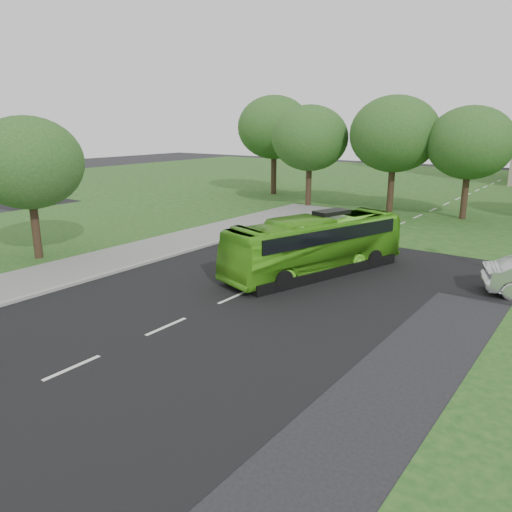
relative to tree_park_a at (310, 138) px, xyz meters
The scene contains 8 objects.
ground 27.54m from the tree_park_a, 68.81° to the right, with size 160.00×160.00×0.00m, color black.
street_surfaces 11.34m from the tree_park_a, 13.83° to the right, with size 120.00×120.00×0.15m.
tree_park_a is the anchor object (origin of this frame).
tree_park_b 7.24m from the tree_park_a, 12.38° to the left, with size 7.30×7.30×9.57m.
tree_park_c 13.06m from the tree_park_a, ahead, with size 6.52×6.52×8.66m.
tree_park_f 8.86m from the tree_park_a, 144.87° to the left, with size 7.58×7.58×10.12m.
tree_side_near 24.54m from the tree_park_a, 97.65° to the right, with size 5.83×5.83×7.75m.
bus 21.17m from the tree_park_a, 58.78° to the right, with size 2.42×10.34×2.88m, color #54B31F.
Camera 1 is at (12.85, -13.97, 7.34)m, focal length 35.00 mm.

